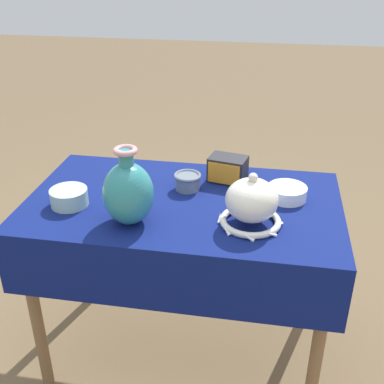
# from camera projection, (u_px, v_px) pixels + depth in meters

# --- Properties ---
(ground_plane) EXTENTS (14.00, 14.00, 0.00)m
(ground_plane) POSITION_uv_depth(u_px,v_px,m) (185.00, 349.00, 2.05)
(ground_plane) COLOR brown
(display_table) EXTENTS (1.12, 0.65, 0.73)m
(display_table) POSITION_uv_depth(u_px,v_px,m) (183.00, 222.00, 1.74)
(display_table) COLOR olive
(display_table) RESTS_ON ground_plane
(vase_tall_bulbous) EXTENTS (0.16, 0.16, 0.26)m
(vase_tall_bulbous) POSITION_uv_depth(u_px,v_px,m) (128.00, 192.00, 1.53)
(vase_tall_bulbous) COLOR teal
(vase_tall_bulbous) RESTS_ON display_table
(vase_dome_bell) EXTENTS (0.21, 0.21, 0.19)m
(vase_dome_bell) POSITION_uv_depth(u_px,v_px,m) (251.00, 204.00, 1.54)
(vase_dome_bell) COLOR white
(vase_dome_bell) RESTS_ON display_table
(mosaic_tile_box) EXTENTS (0.16, 0.12, 0.10)m
(mosaic_tile_box) POSITION_uv_depth(u_px,v_px,m) (228.00, 169.00, 1.84)
(mosaic_tile_box) COLOR #232328
(mosaic_tile_box) RESTS_ON display_table
(cup_wide_slate) EXTENTS (0.10, 0.10, 0.06)m
(cup_wide_slate) POSITION_uv_depth(u_px,v_px,m) (187.00, 181.00, 1.78)
(cup_wide_slate) COLOR slate
(cup_wide_slate) RESTS_ON display_table
(pot_squat_celadon) EXTENTS (0.13, 0.13, 0.06)m
(pot_squat_celadon) POSITION_uv_depth(u_px,v_px,m) (69.00, 197.00, 1.67)
(pot_squat_celadon) COLOR #A8CCB7
(pot_squat_celadon) RESTS_ON display_table
(pot_squat_porcelain) EXTENTS (0.14, 0.14, 0.05)m
(pot_squat_porcelain) POSITION_uv_depth(u_px,v_px,m) (287.00, 193.00, 1.72)
(pot_squat_porcelain) COLOR white
(pot_squat_porcelain) RESTS_ON display_table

